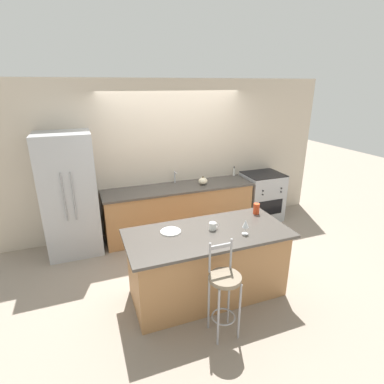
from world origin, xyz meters
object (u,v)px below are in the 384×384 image
object	(u,v)px
wine_glass	(246,224)
coffee_mug	(213,226)
refrigerator	(70,195)
oven_range	(261,196)
dinner_plate	(171,231)
soap_bottle	(234,172)
tumbler_cup	(256,209)
pumpkin_decoration	(203,181)
bar_stool_near	(224,288)

from	to	relation	value
wine_glass	coffee_mug	size ratio (longest dim) A/B	1.56
coffee_mug	refrigerator	bearing A→B (deg)	133.98
oven_range	dinner_plate	world-z (taller)	oven_range
oven_range	soap_bottle	bearing A→B (deg)	152.72
refrigerator	coffee_mug	size ratio (longest dim) A/B	16.24
refrigerator	soap_bottle	xyz separation A→B (m)	(3.03, 0.28, -0.00)
tumbler_cup	soap_bottle	size ratio (longest dim) A/B	0.81
coffee_mug	tumbler_cup	distance (m)	0.80
coffee_mug	pumpkin_decoration	bearing A→B (deg)	71.30
pumpkin_decoration	coffee_mug	bearing A→B (deg)	-108.70
refrigerator	pumpkin_decoration	world-z (taller)	refrigerator
pumpkin_decoration	refrigerator	bearing A→B (deg)	179.54
dinner_plate	tumbler_cup	size ratio (longest dim) A/B	1.69
soap_bottle	oven_range	bearing A→B (deg)	-27.28
dinner_plate	coffee_mug	world-z (taller)	coffee_mug
bar_stool_near	soap_bottle	bearing A→B (deg)	60.38
refrigerator	dinner_plate	size ratio (longest dim) A/B	7.72
coffee_mug	soap_bottle	bearing A→B (deg)	55.77
bar_stool_near	dinner_plate	bearing A→B (deg)	111.15
oven_range	coffee_mug	world-z (taller)	coffee_mug
coffee_mug	soap_bottle	size ratio (longest dim) A/B	0.65
dinner_plate	pumpkin_decoration	size ratio (longest dim) A/B	1.55
refrigerator	dinner_plate	distance (m)	1.97
bar_stool_near	wine_glass	size ratio (longest dim) A/B	5.86
coffee_mug	oven_range	bearing A→B (deg)	42.89
pumpkin_decoration	oven_range	bearing A→B (deg)	1.68
oven_range	tumbler_cup	bearing A→B (deg)	-126.26
dinner_plate	refrigerator	bearing A→B (deg)	125.90
bar_stool_near	soap_bottle	xyz separation A→B (m)	(1.55, 2.72, 0.37)
dinner_plate	tumbler_cup	distance (m)	1.28
refrigerator	bar_stool_near	size ratio (longest dim) A/B	1.78
soap_bottle	tumbler_cup	bearing A→B (deg)	-108.62
refrigerator	pumpkin_decoration	xyz separation A→B (m)	(2.24, -0.02, -0.02)
coffee_mug	pumpkin_decoration	world-z (taller)	pumpkin_decoration
refrigerator	coffee_mug	xyz separation A→B (m)	(1.66, -1.72, -0.02)
wine_glass	tumbler_cup	distance (m)	0.65
pumpkin_decoration	dinner_plate	bearing A→B (deg)	-124.50
wine_glass	tumbler_cup	bearing A→B (deg)	46.36
oven_range	wine_glass	bearing A→B (deg)	-128.16
dinner_plate	pumpkin_decoration	world-z (taller)	pumpkin_decoration
oven_range	soap_bottle	world-z (taller)	soap_bottle
oven_range	coffee_mug	bearing A→B (deg)	-137.11
refrigerator	oven_range	bearing A→B (deg)	0.33
tumbler_cup	pumpkin_decoration	world-z (taller)	tumbler_cup
dinner_plate	wine_glass	world-z (taller)	wine_glass
bar_stool_near	wine_glass	xyz separation A→B (m)	(0.50, 0.48, 0.44)
refrigerator	soap_bottle	bearing A→B (deg)	5.35
refrigerator	wine_glass	size ratio (longest dim) A/B	10.43
oven_range	soap_bottle	xyz separation A→B (m)	(-0.51, 0.26, 0.49)
refrigerator	oven_range	world-z (taller)	refrigerator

